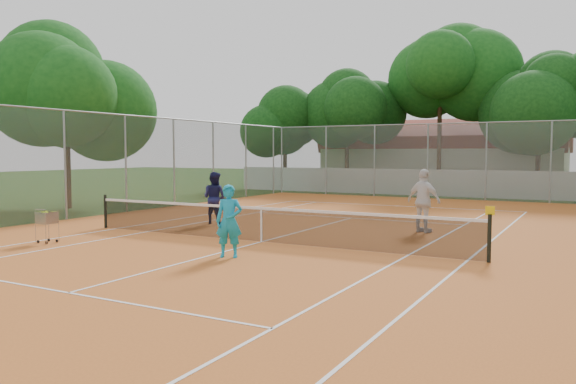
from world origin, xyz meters
The scene contains 12 objects.
ground centered at (0.00, 0.00, 0.00)m, with size 120.00×120.00×0.00m, color #18350E.
court_pad centered at (0.00, 0.00, 0.01)m, with size 18.00×34.00×0.02m, color #C16425.
court_lines centered at (0.00, 0.00, 0.02)m, with size 10.98×23.78×0.01m, color white.
tennis_net centered at (0.00, 0.00, 0.51)m, with size 11.88×0.10×0.98m, color black.
perimeter_fence centered at (0.00, 0.00, 2.00)m, with size 18.00×34.00×4.00m, color slate.
boundary_wall centered at (0.00, 19.00, 0.75)m, with size 26.00×0.30×1.50m, color silver.
clubhouse centered at (-2.00, 29.00, 2.20)m, with size 16.40×9.00×4.40m, color beige.
tropical_trees centered at (0.00, 22.00, 5.00)m, with size 29.00×19.00×10.00m, color #0D350F.
player_near centered at (0.51, -2.27, 0.87)m, with size 0.62×0.41×1.70m, color #1696C0.
player_far_left centered at (-3.52, 2.64, 0.91)m, with size 0.87×0.68×1.78m, color #171945.
player_far_right centered at (3.38, 3.97, 0.99)m, with size 1.14×0.48×1.95m, color silver.
ball_hopper centered at (-4.98, -2.95, 0.49)m, with size 0.45×0.45×0.93m, color #ABACB2.
Camera 1 is at (7.98, -12.96, 2.45)m, focal length 35.00 mm.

